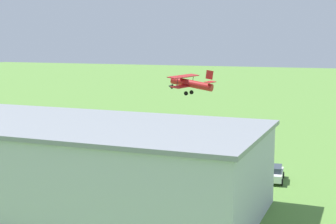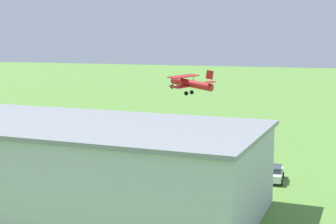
# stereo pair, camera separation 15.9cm
# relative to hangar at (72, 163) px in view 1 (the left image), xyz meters

# --- Properties ---
(ground_plane) EXTENTS (400.00, 400.00, 0.00)m
(ground_plane) POSITION_rel_hangar_xyz_m (3.00, -35.06, -3.66)
(ground_plane) COLOR #568438
(hangar) EXTENTS (32.96, 15.03, 7.30)m
(hangar) POSITION_rel_hangar_xyz_m (0.00, 0.00, 0.00)
(hangar) COLOR #B7BCC6
(hangar) RESTS_ON ground_plane
(biplane) EXTENTS (7.83, 8.43, 3.92)m
(biplane) POSITION_rel_hangar_xyz_m (1.83, -35.95, 4.05)
(biplane) COLOR #B21E1E
(car_white) EXTENTS (2.43, 4.34, 1.56)m
(car_white) POSITION_rel_hangar_xyz_m (-14.99, -13.79, -2.84)
(car_white) COLOR white
(car_white) RESTS_ON ground_plane
(car_yellow) EXTENTS (2.31, 4.33, 1.58)m
(car_yellow) POSITION_rel_hangar_xyz_m (14.43, -13.56, -2.84)
(car_yellow) COLOR gold
(car_yellow) RESTS_ON ground_plane
(person_walking_on_apron) EXTENTS (0.40, 0.40, 1.76)m
(person_walking_on_apron) POSITION_rel_hangar_xyz_m (-11.00, -14.39, -2.78)
(person_walking_on_apron) COLOR beige
(person_walking_on_apron) RESTS_ON ground_plane
(person_at_fence_line) EXTENTS (0.54, 0.54, 1.68)m
(person_at_fence_line) POSITION_rel_hangar_xyz_m (5.85, -18.44, -2.82)
(person_at_fence_line) COLOR #B23333
(person_at_fence_line) RESTS_ON ground_plane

